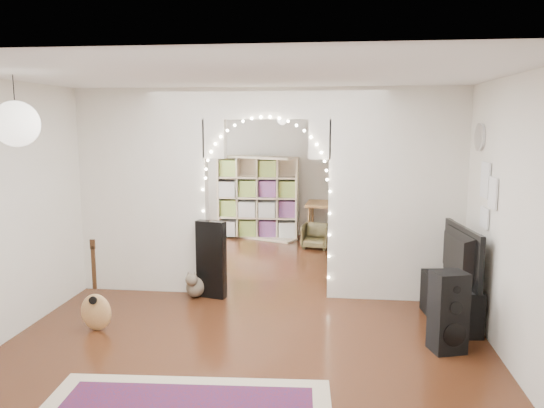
# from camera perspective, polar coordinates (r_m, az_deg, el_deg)

# --- Properties ---
(floor) EXTENTS (7.50, 7.50, 0.00)m
(floor) POSITION_cam_1_polar(r_m,az_deg,el_deg) (7.20, -0.54, -9.53)
(floor) COLOR black
(floor) RESTS_ON ground
(ceiling) EXTENTS (5.00, 7.50, 0.02)m
(ceiling) POSITION_cam_1_polar(r_m,az_deg,el_deg) (6.85, -0.58, 12.45)
(ceiling) COLOR white
(ceiling) RESTS_ON wall_back
(wall_back) EXTENTS (5.00, 0.02, 2.70)m
(wall_back) POSITION_cam_1_polar(r_m,az_deg,el_deg) (10.60, 2.00, 3.85)
(wall_back) COLOR silver
(wall_back) RESTS_ON floor
(wall_front) EXTENTS (5.00, 0.02, 2.70)m
(wall_front) POSITION_cam_1_polar(r_m,az_deg,el_deg) (3.28, -8.93, -7.50)
(wall_front) COLOR silver
(wall_front) RESTS_ON floor
(wall_left) EXTENTS (0.02, 7.50, 2.70)m
(wall_left) POSITION_cam_1_polar(r_m,az_deg,el_deg) (7.62, -19.55, 1.40)
(wall_left) COLOR silver
(wall_left) RESTS_ON floor
(wall_right) EXTENTS (0.02, 7.50, 2.70)m
(wall_right) POSITION_cam_1_polar(r_m,az_deg,el_deg) (7.03, 20.09, 0.79)
(wall_right) COLOR silver
(wall_right) RESTS_ON floor
(divider_wall) EXTENTS (5.00, 0.20, 2.70)m
(divider_wall) POSITION_cam_1_polar(r_m,az_deg,el_deg) (6.89, -0.56, 1.80)
(divider_wall) COLOR silver
(divider_wall) RESTS_ON floor
(fairy_lights) EXTENTS (1.64, 0.04, 1.60)m
(fairy_lights) POSITION_cam_1_polar(r_m,az_deg,el_deg) (6.74, -0.70, 2.72)
(fairy_lights) COLOR #FFEABF
(fairy_lights) RESTS_ON divider_wall
(window) EXTENTS (0.04, 1.20, 1.40)m
(window) POSITION_cam_1_polar(r_m,az_deg,el_deg) (9.24, -14.52, 3.77)
(window) COLOR white
(window) RESTS_ON wall_left
(wall_clock) EXTENTS (0.03, 0.31, 0.31)m
(wall_clock) POSITION_cam_1_polar(r_m,az_deg,el_deg) (6.39, 21.50, 6.72)
(wall_clock) COLOR white
(wall_clock) RESTS_ON wall_right
(picture_frames) EXTENTS (0.02, 0.50, 0.70)m
(picture_frames) POSITION_cam_1_polar(r_m,az_deg,el_deg) (6.05, 22.13, 0.89)
(picture_frames) COLOR white
(picture_frames) RESTS_ON wall_right
(paper_lantern) EXTENTS (0.40, 0.40, 0.40)m
(paper_lantern) POSITION_cam_1_polar(r_m,az_deg,el_deg) (5.18, -25.81, 7.77)
(paper_lantern) COLOR white
(paper_lantern) RESTS_ON ceiling
(ceiling_fan) EXTENTS (1.10, 1.10, 0.30)m
(ceiling_fan) POSITION_cam_1_polar(r_m,az_deg,el_deg) (8.82, 1.09, 9.68)
(ceiling_fan) COLOR #A98E38
(ceiling_fan) RESTS_ON ceiling
(guitar_case) EXTENTS (0.41, 0.22, 1.01)m
(guitar_case) POSITION_cam_1_polar(r_m,az_deg,el_deg) (6.94, -6.55, -5.94)
(guitar_case) COLOR black
(guitar_case) RESTS_ON floor
(acoustic_guitar) EXTENTS (0.35, 0.14, 0.87)m
(acoustic_guitar) POSITION_cam_1_polar(r_m,az_deg,el_deg) (6.16, -18.47, -9.50)
(acoustic_guitar) COLOR tan
(acoustic_guitar) RESTS_ON floor
(tabby_cat) EXTENTS (0.28, 0.58, 0.38)m
(tabby_cat) POSITION_cam_1_polar(r_m,az_deg,el_deg) (7.07, -8.24, -8.65)
(tabby_cat) COLOR brown
(tabby_cat) RESTS_ON floor
(floor_speaker) EXTENTS (0.38, 0.35, 0.81)m
(floor_speaker) POSITION_cam_1_polar(r_m,az_deg,el_deg) (5.62, 18.44, -10.97)
(floor_speaker) COLOR black
(floor_speaker) RESTS_ON floor
(media_console) EXTENTS (0.52, 1.04, 0.50)m
(media_console) POSITION_cam_1_polar(r_m,az_deg,el_deg) (6.43, 18.62, -9.94)
(media_console) COLOR black
(media_console) RESTS_ON floor
(tv) EXTENTS (0.27, 1.08, 0.62)m
(tv) POSITION_cam_1_polar(r_m,az_deg,el_deg) (6.28, 18.87, -5.09)
(tv) COLOR black
(tv) RESTS_ON media_console
(bookcase) EXTENTS (1.59, 1.02, 1.61)m
(bookcase) POSITION_cam_1_polar(r_m,az_deg,el_deg) (10.39, -1.52, 0.73)
(bookcase) COLOR beige
(bookcase) RESTS_ON floor
(dining_table) EXTENTS (1.24, 0.86, 0.76)m
(dining_table) POSITION_cam_1_polar(r_m,az_deg,el_deg) (10.07, 7.17, -0.31)
(dining_table) COLOR brown
(dining_table) RESTS_ON floor
(flower_vase) EXTENTS (0.19, 0.19, 0.19)m
(flower_vase) POSITION_cam_1_polar(r_m,az_deg,el_deg) (10.05, 7.19, 0.64)
(flower_vase) COLOR white
(flower_vase) RESTS_ON dining_table
(dining_chair_left) EXTENTS (0.60, 0.61, 0.52)m
(dining_chair_left) POSITION_cam_1_polar(r_m,az_deg,el_deg) (7.76, -7.87, -6.26)
(dining_chair_left) COLOR brown
(dining_chair_left) RESTS_ON floor
(dining_chair_right) EXTENTS (0.54, 0.55, 0.44)m
(dining_chair_right) POSITION_cam_1_polar(r_m,az_deg,el_deg) (9.65, 4.75, -3.45)
(dining_chair_right) COLOR brown
(dining_chair_right) RESTS_ON floor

